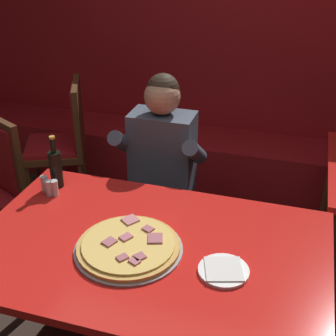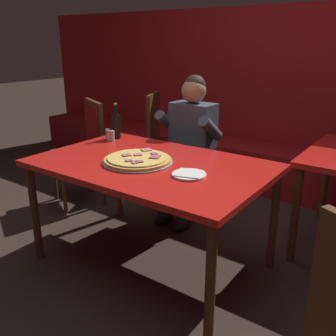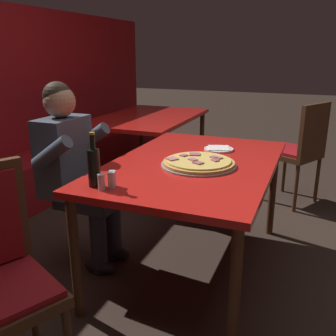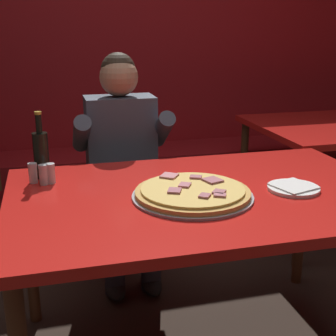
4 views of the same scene
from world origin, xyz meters
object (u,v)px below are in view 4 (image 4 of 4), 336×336
main_dining_table (205,207)px  diner_seated_blue_shirt (124,159)px  shaker_black_pepper (51,174)px  pizza (193,193)px  shaker_red_pepper_flakes (33,174)px  shaker_oregano (44,176)px  plate_white_paper (293,188)px  beer_bottle (41,153)px

main_dining_table → diner_seated_blue_shirt: (-0.21, 0.78, 0.00)m
main_dining_table → shaker_black_pepper: 0.66m
main_dining_table → shaker_black_pepper: size_ratio=18.22×
main_dining_table → pizza: (-0.07, -0.05, 0.09)m
shaker_red_pepper_flakes → shaker_oregano: size_ratio=1.00×
plate_white_paper → shaker_red_pepper_flakes: size_ratio=2.44×
plate_white_paper → shaker_black_pepper: size_ratio=2.44×
shaker_black_pepper → shaker_oregano: bearing=-163.0°
shaker_black_pepper → plate_white_paper: bearing=-19.3°
diner_seated_blue_shirt → plate_white_paper: bearing=-56.9°
pizza → shaker_oregano: bearing=151.5°
beer_bottle → shaker_oregano: (0.00, -0.10, -0.07)m
pizza → shaker_red_pepper_flakes: shaker_red_pepper_flakes is taller
main_dining_table → plate_white_paper: 0.37m
pizza → shaker_red_pepper_flakes: bearing=150.8°
shaker_black_pepper → beer_bottle: bearing=111.0°
beer_bottle → diner_seated_blue_shirt: size_ratio=0.23×
shaker_red_pepper_flakes → diner_seated_blue_shirt: (0.46, 0.50, -0.11)m
shaker_oregano → pizza: bearing=-28.5°
main_dining_table → diner_seated_blue_shirt: bearing=104.8°
main_dining_table → beer_bottle: bearing=151.3°
shaker_oregano → diner_seated_blue_shirt: bearing=51.5°
pizza → plate_white_paper: bearing=-3.0°
beer_bottle → plate_white_paper: bearing=-23.2°
plate_white_paper → beer_bottle: (-0.98, 0.42, 0.10)m
beer_bottle → diner_seated_blue_shirt: bearing=45.4°
plate_white_paper → shaker_black_pepper: (-0.95, 0.33, 0.03)m
shaker_black_pepper → pizza: bearing=-30.5°
pizza → beer_bottle: size_ratio=1.62×
main_dining_table → beer_bottle: size_ratio=5.37×
main_dining_table → shaker_oregano: shaker_oregano is taller
shaker_red_pepper_flakes → shaker_black_pepper: (0.07, -0.02, 0.00)m
main_dining_table → beer_bottle: (-0.63, 0.35, 0.18)m
shaker_oregano → shaker_black_pepper: bearing=17.0°
shaker_red_pepper_flakes → shaker_oregano: same height
beer_bottle → diner_seated_blue_shirt: (0.43, 0.43, -0.18)m
plate_white_paper → shaker_red_pepper_flakes: bearing=160.7°
shaker_black_pepper → shaker_red_pepper_flakes: bearing=161.3°
pizza → diner_seated_blue_shirt: 0.85m
beer_bottle → shaker_black_pepper: size_ratio=3.40×
beer_bottle → shaker_red_pepper_flakes: bearing=-121.0°
shaker_oregano → diner_seated_blue_shirt: 0.69m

